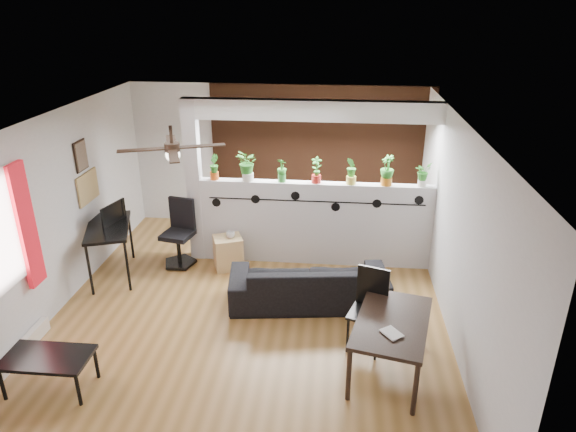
# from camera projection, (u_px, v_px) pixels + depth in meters

# --- Properties ---
(room_shell) EXTENTS (6.30, 7.10, 2.90)m
(room_shell) POSITION_uv_depth(u_px,v_px,m) (248.00, 223.00, 6.54)
(room_shell) COLOR brown
(room_shell) RESTS_ON ground
(partition_wall) EXTENTS (3.60, 0.18, 1.35)m
(partition_wall) POSITION_uv_depth(u_px,v_px,m) (315.00, 223.00, 8.08)
(partition_wall) COLOR #BCBCC1
(partition_wall) RESTS_ON ground
(ceiling_header) EXTENTS (3.60, 0.18, 0.30)m
(ceiling_header) POSITION_uv_depth(u_px,v_px,m) (318.00, 111.00, 7.40)
(ceiling_header) COLOR silver
(ceiling_header) RESTS_ON room_shell
(pier_column) EXTENTS (0.22, 0.20, 2.60)m
(pier_column) POSITION_uv_depth(u_px,v_px,m) (194.00, 182.00, 8.02)
(pier_column) COLOR #BCBCC1
(pier_column) RESTS_ON ground
(brick_panel) EXTENTS (3.90, 0.05, 2.60)m
(brick_panel) POSITION_uv_depth(u_px,v_px,m) (320.00, 159.00, 9.19)
(brick_panel) COLOR #A0532E
(brick_panel) RESTS_ON ground
(vine_decal) EXTENTS (3.31, 0.01, 0.30)m
(vine_decal) POSITION_uv_depth(u_px,v_px,m) (315.00, 201.00, 7.84)
(vine_decal) COLOR black
(vine_decal) RESTS_ON partition_wall
(baseboard_heater) EXTENTS (0.08, 1.00, 0.18)m
(baseboard_heater) POSITION_uv_depth(u_px,v_px,m) (24.00, 346.00, 6.14)
(baseboard_heater) COLOR silver
(baseboard_heater) RESTS_ON ground
(corkboard) EXTENTS (0.03, 0.60, 0.45)m
(corkboard) POSITION_uv_depth(u_px,v_px,m) (88.00, 187.00, 7.63)
(corkboard) COLOR #A0814D
(corkboard) RESTS_ON room_shell
(framed_art) EXTENTS (0.03, 0.34, 0.44)m
(framed_art) POSITION_uv_depth(u_px,v_px,m) (81.00, 156.00, 7.39)
(framed_art) COLOR #8C7259
(framed_art) RESTS_ON room_shell
(ceiling_fan) EXTENTS (1.19, 1.19, 0.43)m
(ceiling_fan) POSITION_uv_depth(u_px,v_px,m) (172.00, 150.00, 5.95)
(ceiling_fan) COLOR black
(ceiling_fan) RESTS_ON room_shell
(potted_plant_0) EXTENTS (0.22, 0.24, 0.39)m
(potted_plant_0) POSITION_uv_depth(u_px,v_px,m) (214.00, 166.00, 7.89)
(potted_plant_0) COLOR #D45718
(potted_plant_0) RESTS_ON partition_wall
(potted_plant_1) EXTENTS (0.32, 0.32, 0.48)m
(potted_plant_1) POSITION_uv_depth(u_px,v_px,m) (248.00, 165.00, 7.82)
(potted_plant_1) COLOR silver
(potted_plant_1) RESTS_ON partition_wall
(potted_plant_2) EXTENTS (0.21, 0.19, 0.36)m
(potted_plant_2) POSITION_uv_depth(u_px,v_px,m) (282.00, 170.00, 7.80)
(potted_plant_2) COLOR #328B35
(potted_plant_2) RESTS_ON partition_wall
(potted_plant_3) EXTENTS (0.21, 0.17, 0.41)m
(potted_plant_3) POSITION_uv_depth(u_px,v_px,m) (316.00, 169.00, 7.74)
(potted_plant_3) COLOR red
(potted_plant_3) RESTS_ON partition_wall
(potted_plant_4) EXTENTS (0.20, 0.23, 0.42)m
(potted_plant_4) POSITION_uv_depth(u_px,v_px,m) (352.00, 170.00, 7.69)
(potted_plant_4) COLOR #DDC94E
(potted_plant_4) RESTS_ON partition_wall
(potted_plant_5) EXTENTS (0.30, 0.31, 0.46)m
(potted_plant_5) POSITION_uv_depth(u_px,v_px,m) (387.00, 170.00, 7.63)
(potted_plant_5) COLOR orange
(potted_plant_5) RESTS_ON partition_wall
(potted_plant_6) EXTENTS (0.23, 0.23, 0.37)m
(potted_plant_6) POSITION_uv_depth(u_px,v_px,m) (423.00, 174.00, 7.60)
(potted_plant_6) COLOR white
(potted_plant_6) RESTS_ON partition_wall
(sofa) EXTENTS (2.16, 1.08, 0.61)m
(sofa) POSITION_uv_depth(u_px,v_px,m) (309.00, 283.00, 7.11)
(sofa) COLOR black
(sofa) RESTS_ON ground
(cube_shelf) EXTENTS (0.54, 0.51, 0.52)m
(cube_shelf) POSITION_uv_depth(u_px,v_px,m) (228.00, 252.00, 8.06)
(cube_shelf) COLOR tan
(cube_shelf) RESTS_ON ground
(cup) EXTENTS (0.16, 0.16, 0.10)m
(cup) POSITION_uv_depth(u_px,v_px,m) (231.00, 235.00, 7.93)
(cup) COLOR gray
(cup) RESTS_ON cube_shelf
(computer_desk) EXTENTS (0.94, 1.27, 0.83)m
(computer_desk) POSITION_uv_depth(u_px,v_px,m) (108.00, 231.00, 7.64)
(computer_desk) COLOR black
(computer_desk) RESTS_ON ground
(monitor) EXTENTS (0.30, 0.12, 0.17)m
(monitor) POSITION_uv_depth(u_px,v_px,m) (111.00, 217.00, 7.72)
(monitor) COLOR black
(monitor) RESTS_ON computer_desk
(office_chair) EXTENTS (0.55, 0.55, 1.06)m
(office_chair) POSITION_uv_depth(u_px,v_px,m) (180.00, 237.00, 8.11)
(office_chair) COLOR black
(office_chair) RESTS_ON ground
(dining_table) EXTENTS (1.02, 1.39, 0.68)m
(dining_table) POSITION_uv_depth(u_px,v_px,m) (392.00, 326.00, 5.63)
(dining_table) COLOR black
(dining_table) RESTS_ON ground
(book) EXTENTS (0.27, 0.28, 0.02)m
(book) POSITION_uv_depth(u_px,v_px,m) (385.00, 336.00, 5.34)
(book) COLOR gray
(book) RESTS_ON dining_table
(folding_chair) EXTENTS (0.52, 0.52, 1.02)m
(folding_chair) POSITION_uv_depth(u_px,v_px,m) (370.00, 302.00, 6.12)
(folding_chair) COLOR black
(folding_chair) RESTS_ON ground
(coffee_table) EXTENTS (0.92, 0.51, 0.43)m
(coffee_table) POSITION_uv_depth(u_px,v_px,m) (47.00, 360.00, 5.47)
(coffee_table) COLOR black
(coffee_table) RESTS_ON ground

